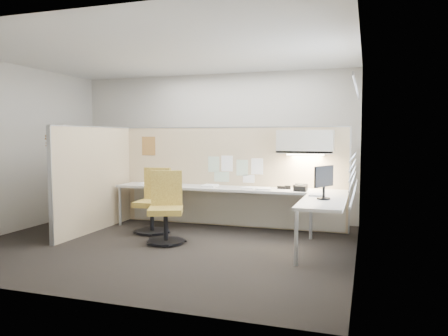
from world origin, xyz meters
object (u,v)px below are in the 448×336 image
(chair_left, at_px, (154,203))
(desk, at_px, (244,197))
(monitor, at_px, (324,180))
(phone, at_px, (300,188))
(chair_right, at_px, (166,210))

(chair_left, bearing_deg, desk, 13.74)
(monitor, height_order, phone, monitor)
(monitor, bearing_deg, phone, 56.05)
(monitor, bearing_deg, chair_right, 123.00)
(desk, relative_size, phone, 18.31)
(desk, xyz_separation_m, monitor, (1.37, -0.77, 0.40))
(monitor, xyz_separation_m, phone, (-0.44, 0.81, -0.22))
(chair_left, height_order, monitor, monitor)
(chair_right, bearing_deg, chair_left, 109.94)
(chair_left, bearing_deg, phone, 8.35)
(chair_right, distance_m, monitor, 2.37)
(chair_left, xyz_separation_m, monitor, (2.80, -0.34, 0.50))
(phone, bearing_deg, monitor, -57.98)
(monitor, relative_size, phone, 2.12)
(chair_left, xyz_separation_m, chair_right, (0.50, -0.57, 0.00))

